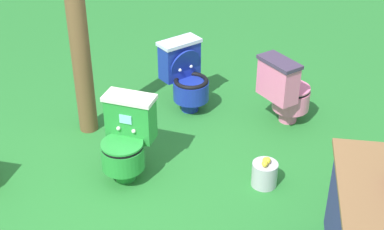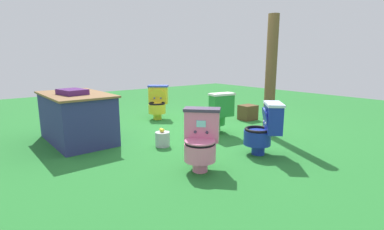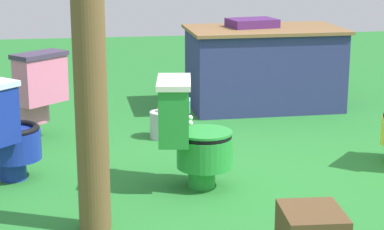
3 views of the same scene
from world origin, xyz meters
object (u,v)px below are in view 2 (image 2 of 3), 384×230
object	(u,v)px
wooden_post	(271,77)
toilet_blue	(265,128)
vendor_table	(77,117)
lemon_bucket	(162,139)
toilet_pink	(201,139)
toilet_yellow	(158,102)
small_crate	(248,112)
toilet_green	(218,113)

from	to	relation	value
wooden_post	toilet_blue	bearing A→B (deg)	123.88
vendor_table	wooden_post	world-z (taller)	wooden_post
toilet_blue	lemon_bucket	size ratio (longest dim) A/B	2.63
lemon_bucket	toilet_pink	bearing A→B (deg)	173.35
toilet_yellow	toilet_blue	bearing A→B (deg)	129.52
small_crate	vendor_table	bearing A→B (deg)	79.47
toilet_green	small_crate	distance (m)	1.35
vendor_table	toilet_green	bearing A→B (deg)	-116.14
toilet_green	lemon_bucket	xyz separation A→B (m)	(-0.05, 1.19, -0.25)
toilet_yellow	vendor_table	world-z (taller)	vendor_table
toilet_blue	vendor_table	bearing A→B (deg)	82.42
toilet_yellow	lemon_bucket	bearing A→B (deg)	101.68
toilet_green	small_crate	size ratio (longest dim) A/B	2.10
vendor_table	lemon_bucket	bearing A→B (deg)	-139.75
small_crate	lemon_bucket	size ratio (longest dim) A/B	1.25
toilet_green	toilet_blue	size ratio (longest dim) A/B	1.00
wooden_post	small_crate	size ratio (longest dim) A/B	5.82
toilet_blue	wooden_post	bearing A→B (deg)	-12.45
toilet_green	wooden_post	xyz separation A→B (m)	(-0.64, -0.59, 0.63)
toilet_pink	vendor_table	xyz separation A→B (m)	(2.12, 0.79, 0.02)
toilet_blue	wooden_post	size ratio (longest dim) A/B	0.36
toilet_green	lemon_bucket	distance (m)	1.21
toilet_green	vendor_table	bearing A→B (deg)	162.26
toilet_yellow	wooden_post	bearing A→B (deg)	149.81
wooden_post	small_crate	bearing A→B (deg)	-33.34
toilet_yellow	vendor_table	bearing A→B (deg)	60.62
toilet_yellow	vendor_table	xyz separation A→B (m)	(-0.67, 1.91, 0.02)
toilet_pink	toilet_green	bearing A→B (deg)	-93.38
toilet_pink	wooden_post	bearing A→B (deg)	-119.87
vendor_table	toilet_blue	bearing A→B (deg)	-141.25
toilet_yellow	lemon_bucket	world-z (taller)	toilet_yellow
toilet_blue	lemon_bucket	bearing A→B (deg)	80.98
small_crate	wooden_post	bearing A→B (deg)	146.66
toilet_green	wooden_post	size ratio (longest dim) A/B	0.36
wooden_post	small_crate	world-z (taller)	wooden_post
toilet_yellow	lemon_bucket	xyz separation A→B (m)	(-1.74, 0.99, -0.26)
toilet_yellow	lemon_bucket	size ratio (longest dim) A/B	2.63
toilet_yellow	vendor_table	size ratio (longest dim) A/B	0.49
toilet_green	small_crate	bearing A→B (deg)	25.95
toilet_blue	vendor_table	size ratio (longest dim) A/B	0.49
small_crate	toilet_blue	bearing A→B (deg)	136.26
small_crate	toilet_pink	bearing A→B (deg)	120.05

